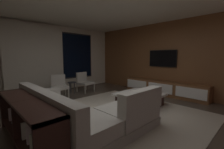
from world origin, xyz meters
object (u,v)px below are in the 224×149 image
coffee_table (139,99)px  console_table_behind_couch (26,120)px  accent_chair_near_window (84,81)px  sectional_couch (80,115)px  media_console (164,88)px  side_stool (72,84)px  book_stack_on_coffee_table (146,92)px  accent_chair_by_curtain (59,85)px  mounted_tv (162,58)px

coffee_table → console_table_behind_couch: bearing=178.1°
console_table_behind_couch → accent_chair_near_window: bearing=42.3°
console_table_behind_couch → sectional_couch: bearing=-8.2°
accent_chair_near_window → media_console: accent_chair_near_window is taller
side_stool → sectional_couch: bearing=-116.2°
book_stack_on_coffee_table → accent_chair_by_curtain: bearing=117.4°
book_stack_on_coffee_table → accent_chair_by_curtain: size_ratio=0.37×
mounted_tv → console_table_behind_couch: bearing=-177.6°
coffee_table → book_stack_on_coffee_table: size_ratio=4.01×
accent_chair_by_curtain → side_stool: size_ratio=1.70×
sectional_couch → accent_chair_near_window: (1.86, 2.65, 0.14)m
sectional_couch → coffee_table: bearing=1.0°
sectional_couch → mounted_tv: (3.85, 0.33, 1.06)m
coffee_table → media_console: bearing=3.3°
side_stool → media_console: bearing=-46.6°
side_stool → media_console: size_ratio=0.15×
console_table_behind_couch → mounted_tv: bearing=2.4°
accent_chair_near_window → console_table_behind_couch: 3.75m
sectional_couch → side_stool: bearing=63.8°
book_stack_on_coffee_table → accent_chair_near_window: accent_chair_near_window is taller
book_stack_on_coffee_table → media_console: media_console is taller
accent_chair_near_window → accent_chair_by_curtain: (-1.11, -0.10, 0.00)m
sectional_couch → mounted_tv: 4.01m
accent_chair_by_curtain → side_stool: bearing=9.5°
sectional_couch → accent_chair_by_curtain: 2.66m
coffee_table → side_stool: (-0.71, 2.61, 0.19)m
accent_chair_by_curtain → mounted_tv: (3.10, -2.22, 0.92)m
accent_chair_near_window → book_stack_on_coffee_table: bearing=-84.4°
accent_chair_by_curtain → mounted_tv: bearing=-35.6°
side_stool → mounted_tv: 3.58m
console_table_behind_couch → media_console: bearing=0.0°
media_console → console_table_behind_couch: size_ratio=1.48×
side_stool → console_table_behind_couch: (-2.21, -2.51, 0.04)m
coffee_table → mounted_tv: mounted_tv is taller
accent_chair_by_curtain → console_table_behind_couch: bearing=-124.5°
media_console → console_table_behind_couch: bearing=-180.0°
coffee_table → media_console: media_console is taller
accent_chair_near_window → side_stool: size_ratio=1.70×
sectional_couch → accent_chair_by_curtain: bearing=73.6°
side_stool → media_console: media_console is taller
sectional_couch → console_table_behind_couch: 0.93m
coffee_table → accent_chair_near_window: 2.63m
coffee_table → mounted_tv: bearing=9.1°
accent_chair_by_curtain → mounted_tv: size_ratio=0.72×
media_console → console_table_behind_couch: (-4.58, -0.00, 0.16)m
accent_chair_near_window → sectional_couch: bearing=-125.0°
coffee_table → console_table_behind_couch: size_ratio=0.55×
accent_chair_by_curtain → media_console: bearing=-39.6°
side_stool → console_table_behind_couch: console_table_behind_couch is taller
side_stool → accent_chair_by_curtain: bearing=-170.5°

